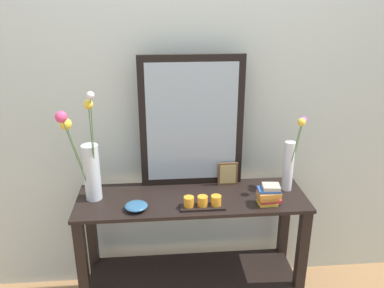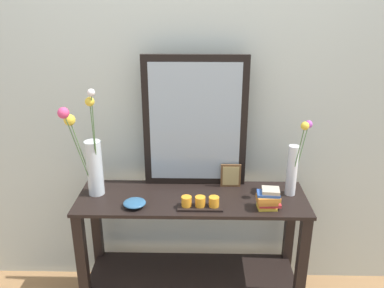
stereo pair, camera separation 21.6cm
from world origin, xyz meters
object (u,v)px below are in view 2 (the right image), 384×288
(picture_frame_small, at_px, (231,176))
(decorative_bowl, at_px, (135,203))
(mirror_leaning, at_px, (195,123))
(candle_tray, at_px, (200,203))
(book_stack, at_px, (269,199))
(tall_vase_left, at_px, (91,158))
(vase_right, at_px, (294,165))
(console_table, at_px, (192,240))

(picture_frame_small, relative_size, decorative_bowl, 1.16)
(mirror_leaning, xyz_separation_m, decorative_bowl, (-0.32, -0.29, -0.37))
(mirror_leaning, relative_size, decorative_bowl, 6.31)
(picture_frame_small, xyz_separation_m, decorative_bowl, (-0.54, -0.25, -0.05))
(candle_tray, distance_m, book_stack, 0.37)
(candle_tray, bearing_deg, mirror_leaning, 96.42)
(candle_tray, bearing_deg, book_stack, 0.39)
(tall_vase_left, height_order, vase_right, tall_vase_left)
(mirror_leaning, height_order, picture_frame_small, mirror_leaning)
(vase_right, relative_size, decorative_bowl, 3.71)
(picture_frame_small, relative_size, book_stack, 1.07)
(mirror_leaning, bearing_deg, console_table, -94.41)
(vase_right, height_order, picture_frame_small, vase_right)
(picture_frame_small, bearing_deg, vase_right, -14.82)
(console_table, height_order, candle_tray, candle_tray)
(mirror_leaning, bearing_deg, candle_tray, -83.58)
(mirror_leaning, bearing_deg, tall_vase_left, -164.95)
(console_table, distance_m, picture_frame_small, 0.45)
(decorative_bowl, bearing_deg, tall_vase_left, 152.19)
(console_table, distance_m, mirror_leaning, 0.70)
(candle_tray, xyz_separation_m, book_stack, (0.37, 0.00, 0.03))
(picture_frame_small, height_order, book_stack, picture_frame_small)
(candle_tray, bearing_deg, decorative_bowl, 179.07)
(mirror_leaning, relative_size, book_stack, 5.82)
(tall_vase_left, relative_size, decorative_bowl, 5.20)
(vase_right, bearing_deg, candle_tray, -162.28)
(vase_right, distance_m, candle_tray, 0.57)
(candle_tray, height_order, book_stack, book_stack)
(mirror_leaning, xyz_separation_m, book_stack, (0.40, -0.29, -0.33))
(console_table, relative_size, book_stack, 9.77)
(vase_right, xyz_separation_m, picture_frame_small, (-0.34, 0.09, -0.12))
(mirror_leaning, distance_m, book_stack, 0.60)
(vase_right, distance_m, picture_frame_small, 0.38)
(decorative_bowl, bearing_deg, console_table, 20.26)
(book_stack, bearing_deg, tall_vase_left, 171.98)
(console_table, bearing_deg, vase_right, 4.77)
(console_table, xyz_separation_m, picture_frame_small, (0.23, 0.14, 0.36))
(vase_right, xyz_separation_m, decorative_bowl, (-0.88, -0.16, -0.17))
(vase_right, bearing_deg, book_stack, -133.92)
(tall_vase_left, bearing_deg, candle_tray, -12.92)
(console_table, relative_size, vase_right, 2.85)
(console_table, height_order, picture_frame_small, picture_frame_small)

